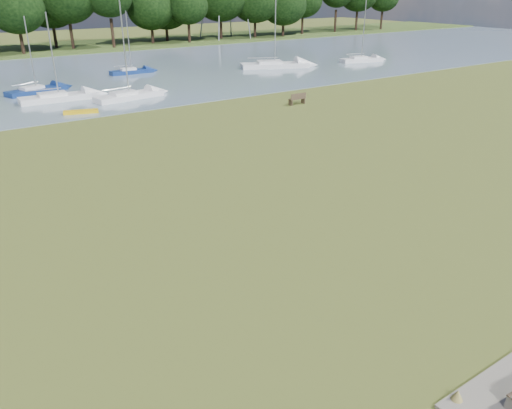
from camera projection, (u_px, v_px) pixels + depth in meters
ground at (240, 215)px, 23.02m from camera, size 220.00×220.00×0.00m
river at (34, 82)px, 54.77m from camera, size 220.00×40.00×0.10m
riverbank_bench at (298, 99)px, 44.09m from camera, size 1.66×0.50×1.02m
kayak at (81, 112)px, 40.99m from camera, size 2.83×1.40×0.28m
tree_line at (45, 5)px, 75.94m from camera, size 159.47×9.60×11.62m
sailboat_0 at (128, 94)px, 46.05m from camera, size 6.68×2.83×8.93m
sailboat_1 at (58, 96)px, 45.40m from camera, size 6.87×2.13×7.58m
sailboat_3 at (274, 63)px, 63.45m from camera, size 8.84×5.60×10.30m
sailboat_4 at (361, 58)px, 68.14m from camera, size 6.28×2.98×8.31m
sailboat_5 at (131, 70)px, 59.17m from camera, size 5.06×1.42×7.00m
sailboat_8 at (36, 89)px, 48.56m from camera, size 6.09×3.40×7.06m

